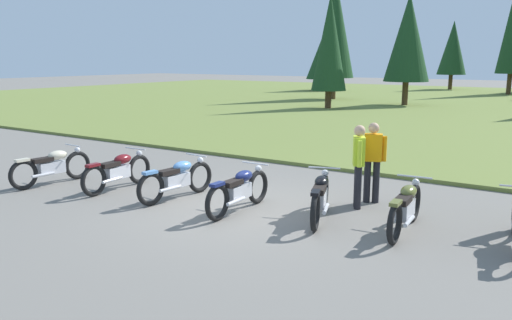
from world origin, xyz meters
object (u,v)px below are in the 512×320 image
motorcycle_sky_blue (177,179)px  motorcycle_maroon (118,171)px  motorcycle_navy (239,190)px  motorcycle_olive (406,207)px  rider_checking_bike (373,158)px  rider_near_row_end (359,161)px  motorcycle_black (320,196)px  motorcycle_cream (52,166)px

motorcycle_sky_blue → motorcycle_maroon: bearing=-174.8°
motorcycle_navy → motorcycle_olive: bearing=10.8°
motorcycle_navy → rider_checking_bike: (1.90, 2.06, 0.51)m
motorcycle_sky_blue → motorcycle_navy: (1.66, -0.04, 0.00)m
motorcycle_navy → rider_checking_bike: size_ratio=1.26×
motorcycle_maroon → rider_checking_bike: size_ratio=1.26×
motorcycle_olive → rider_near_row_end: bearing=143.8°
motorcycle_navy → motorcycle_black: size_ratio=1.05×
motorcycle_sky_blue → rider_checking_bike: bearing=29.5°
motorcycle_olive → rider_near_row_end: (-1.27, 0.93, 0.51)m
motorcycle_navy → motorcycle_olive: 3.15m
motorcycle_maroon → motorcycle_olive: size_ratio=1.00×
motorcycle_maroon → rider_near_row_end: rider_near_row_end is taller
motorcycle_sky_blue → motorcycle_navy: 1.66m
rider_checking_bike → motorcycle_sky_blue: bearing=-150.5°
motorcycle_black → rider_near_row_end: rider_near_row_end is taller
motorcycle_sky_blue → motorcycle_navy: same height
rider_checking_bike → motorcycle_olive: bearing=-50.9°
rider_near_row_end → motorcycle_navy: bearing=-140.1°
rider_near_row_end → rider_checking_bike: size_ratio=1.00×
motorcycle_sky_blue → motorcycle_black: 3.23m
motorcycle_olive → motorcycle_maroon: bearing=-173.8°
motorcycle_black → rider_checking_bike: size_ratio=1.20×
motorcycle_cream → motorcycle_olive: same height
motorcycle_sky_blue → motorcycle_black: (3.21, 0.38, 0.00)m
motorcycle_sky_blue → motorcycle_navy: bearing=-1.5°
motorcycle_cream → rider_near_row_end: 7.18m
motorcycle_navy → motorcycle_olive: same height
motorcycle_maroon → motorcycle_sky_blue: 1.66m
motorcycle_sky_blue → motorcycle_olive: 4.78m
motorcycle_sky_blue → motorcycle_cream: bearing=-168.7°
rider_near_row_end → motorcycle_maroon: bearing=-162.4°
motorcycle_black → rider_checking_bike: 1.75m
motorcycle_black → motorcycle_olive: bearing=6.1°
rider_checking_bike → rider_near_row_end: bearing=-98.2°
motorcycle_black → motorcycle_olive: size_ratio=0.96×
motorcycle_maroon → motorcycle_navy: (3.32, 0.11, 0.00)m
motorcycle_olive → motorcycle_black: bearing=-173.9°
rider_near_row_end → motorcycle_sky_blue: bearing=-157.0°
motorcycle_sky_blue → motorcycle_olive: size_ratio=1.00×
rider_near_row_end → rider_checking_bike: bearing=81.8°
motorcycle_cream → motorcycle_olive: size_ratio=1.00×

